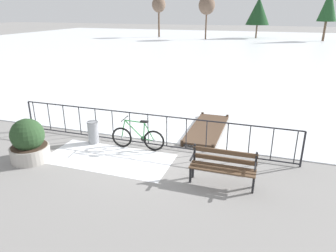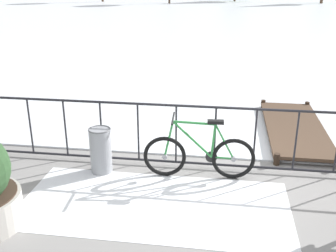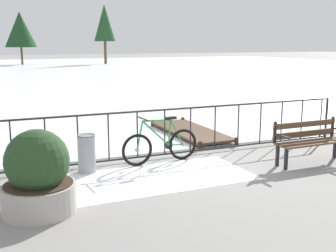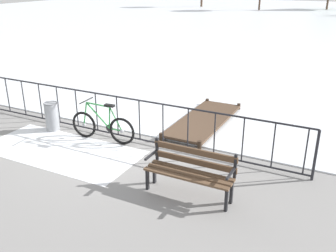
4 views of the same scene
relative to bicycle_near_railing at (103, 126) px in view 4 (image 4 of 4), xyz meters
name	(u,v)px [view 4 (image 4 of 4)]	position (x,y,z in m)	size (l,w,h in m)	color
ground_plane	(119,138)	(0.22, 0.31, -0.37)	(160.00, 160.00, 0.00)	gray
frozen_pond	(302,21)	(0.22, 28.71, -0.35)	(80.00, 56.00, 0.03)	white
snow_patch	(61,150)	(-0.54, -0.89, -0.36)	(3.67, 1.72, 0.01)	white
railing_fence	(117,116)	(0.22, 0.31, 0.19)	(9.06, 0.06, 1.07)	#232328
bicycle_near_railing	(103,126)	(0.00, 0.00, 0.00)	(1.71, 0.52, 0.97)	black
park_bench	(191,168)	(2.81, -1.20, 0.14)	(1.60, 0.48, 0.89)	brown
trash_bin	(52,116)	(-1.55, -0.03, 0.00)	(0.35, 0.35, 0.73)	gray
wooden_dock	(204,120)	(1.74, 2.11, -0.25)	(1.10, 3.09, 0.20)	#4C3828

